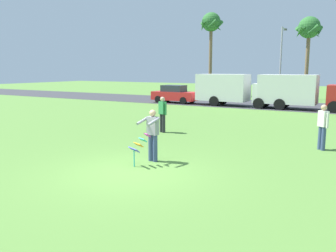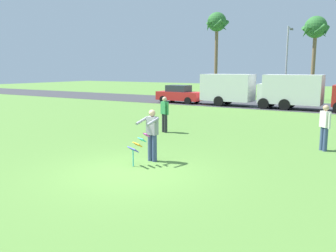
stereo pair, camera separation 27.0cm
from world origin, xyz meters
name	(u,v)px [view 1 (the left image)]	position (x,y,z in m)	size (l,w,h in m)	color
ground_plane	(132,172)	(0.00, 0.00, 0.00)	(120.00, 120.00, 0.00)	#568438
road_strip	(287,106)	(0.00, 22.00, 0.01)	(120.00, 8.00, 0.01)	#38383D
person_kite_flyer	(152,133)	(-0.15, 1.40, 0.95)	(0.57, 0.68, 1.73)	#384772
kite_held	(139,145)	(-0.23, 0.71, 0.66)	(0.60, 0.72, 1.02)	#D83399
parked_car_red	(175,94)	(-9.42, 19.60, 0.77)	(4.24, 1.92, 1.60)	red
parked_truck_white_box	(232,89)	(-3.98, 19.60, 1.41)	(6.72, 2.17, 2.62)	silver
parked_truck_red_cab	(299,91)	(1.28, 19.60, 1.41)	(6.71, 2.13, 2.62)	#B2231E
palm_tree_left_near	(211,26)	(-10.10, 29.14, 7.80)	(2.58, 2.71, 9.28)	brown
palm_tree_right_near	(309,31)	(0.22, 29.32, 6.73)	(2.58, 2.71, 8.11)	brown
streetlight_pole	(281,59)	(-1.76, 26.85, 4.00)	(0.24, 1.65, 7.00)	#9E9EA3
person_walker_near	(323,126)	(4.50, 6.04, 0.93)	(0.43, 0.43, 1.73)	#384772
person_walker_far	(163,113)	(-2.65, 6.20, 0.93)	(0.54, 0.34, 1.73)	#26262B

